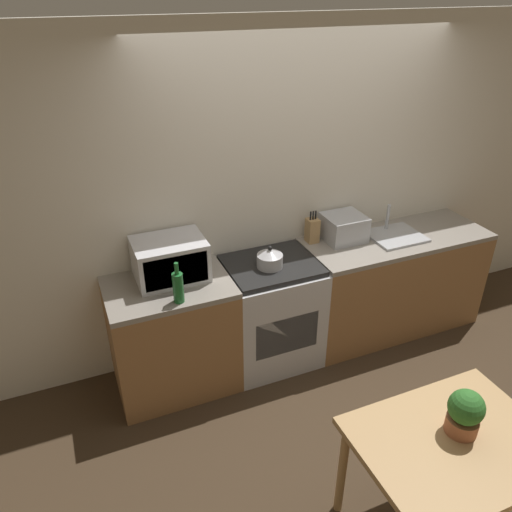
{
  "coord_description": "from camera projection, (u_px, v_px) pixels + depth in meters",
  "views": [
    {
      "loc": [
        -1.73,
        -2.39,
        2.79
      ],
      "look_at": [
        -0.53,
        0.49,
        1.05
      ],
      "focal_mm": 35.0,
      "sensor_mm": 36.0,
      "label": 1
    }
  ],
  "objects": [
    {
      "name": "counter_right_run",
      "position": [
        390.0,
        282.0,
        4.39
      ],
      "size": [
        1.6,
        0.62,
        0.9
      ],
      "color": "olive",
      "rests_on": "ground_plane"
    },
    {
      "name": "dining_table",
      "position": [
        452.0,
        453.0,
        2.58
      ],
      "size": [
        1.0,
        0.76,
        0.73
      ],
      "color": "tan",
      "rests_on": "ground_plane"
    },
    {
      "name": "potted_plant",
      "position": [
        465.0,
        412.0,
        2.53
      ],
      "size": [
        0.18,
        0.18,
        0.26
      ],
      "color": "#9E5B3D",
      "rests_on": "dining_table"
    },
    {
      "name": "wall_back",
      "position": [
        295.0,
        192.0,
        3.98
      ],
      "size": [
        10.0,
        0.06,
        2.6
      ],
      "color": "silver",
      "rests_on": "ground_plane"
    },
    {
      "name": "counter_left_run",
      "position": [
        173.0,
        336.0,
        3.73
      ],
      "size": [
        0.89,
        0.62,
        0.9
      ],
      "color": "olive",
      "rests_on": "ground_plane"
    },
    {
      "name": "ground_plane",
      "position": [
        343.0,
        390.0,
        3.86
      ],
      "size": [
        16.0,
        16.0,
        0.0
      ],
      "primitive_type": "plane",
      "color": "#3D2D1E"
    },
    {
      "name": "bottle",
      "position": [
        178.0,
        287.0,
        3.28
      ],
      "size": [
        0.07,
        0.07,
        0.3
      ],
      "color": "#1E662D",
      "rests_on": "counter_left_run"
    },
    {
      "name": "sink_basin",
      "position": [
        395.0,
        235.0,
        4.17
      ],
      "size": [
        0.43,
        0.38,
        0.24
      ],
      "color": "#ADAFB5",
      "rests_on": "counter_right_run"
    },
    {
      "name": "kettle",
      "position": [
        270.0,
        258.0,
        3.7
      ],
      "size": [
        0.19,
        0.19,
        0.17
      ],
      "color": "#B7B7BC",
      "rests_on": "stove_range"
    },
    {
      "name": "stove_range",
      "position": [
        271.0,
        312.0,
        4.0
      ],
      "size": [
        0.71,
        0.62,
        0.9
      ],
      "color": "silver",
      "rests_on": "ground_plane"
    },
    {
      "name": "toaster_oven",
      "position": [
        344.0,
        228.0,
        4.08
      ],
      "size": [
        0.32,
        0.3,
        0.21
      ],
      "color": "#ADAFB5",
      "rests_on": "counter_right_run"
    },
    {
      "name": "microwave",
      "position": [
        170.0,
        259.0,
        3.54
      ],
      "size": [
        0.5,
        0.38,
        0.29
      ],
      "color": "silver",
      "rests_on": "counter_left_run"
    },
    {
      "name": "knife_block",
      "position": [
        312.0,
        230.0,
        4.05
      ],
      "size": [
        0.09,
        0.1,
        0.27
      ],
      "color": "tan",
      "rests_on": "counter_right_run"
    }
  ]
}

